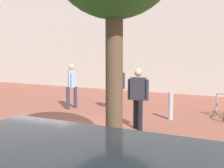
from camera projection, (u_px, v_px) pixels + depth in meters
ground_plane at (56, 130)px, 7.66m from camera, size 60.00×60.00×0.00m
building_facade at (157, 1)px, 15.04m from camera, size 28.00×1.20×10.00m
bollard_steel at (171, 106)px, 8.82m from camera, size 0.16×0.16×0.90m
person_suited_navy at (138, 95)px, 7.65m from camera, size 0.61×0.29×1.72m
person_suited_dark at (117, 84)px, 10.17m from camera, size 0.61×0.33×1.72m
person_shirt_white at (72, 83)px, 10.53m from camera, size 0.44×0.49×1.72m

